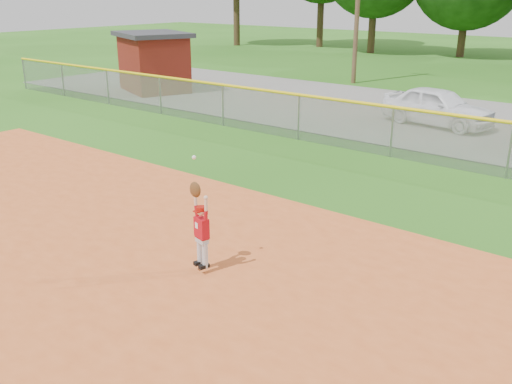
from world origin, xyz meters
TOP-DOWN VIEW (x-y plane):
  - ground at (0.00, 0.00)m, footprint 120.00×120.00m
  - parking_strip at (0.00, 16.00)m, footprint 44.00×10.00m
  - car_white_a at (-0.52, 14.83)m, footprint 4.27×2.24m
  - utility_shed at (-14.34, 13.59)m, footprint 4.58×4.12m
  - outfield_fence at (0.00, 10.00)m, footprint 40.06×0.10m
  - ballplayer at (0.73, 1.11)m, footprint 0.50×0.27m

SIDE VIEW (x-z plane):
  - ground at x=0.00m, z-range 0.00..0.00m
  - parking_strip at x=0.00m, z-range 0.00..0.03m
  - car_white_a at x=-0.52m, z-range 0.03..1.42m
  - outfield_fence at x=0.00m, z-range 0.11..1.66m
  - ballplayer at x=0.73m, z-range -0.10..1.88m
  - utility_shed at x=-14.34m, z-range 0.03..2.85m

